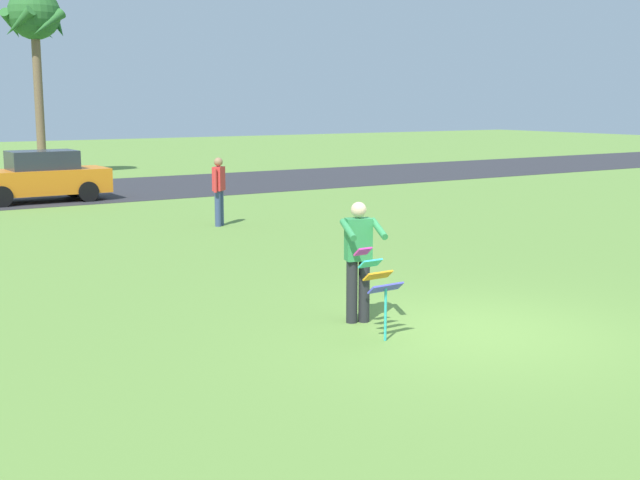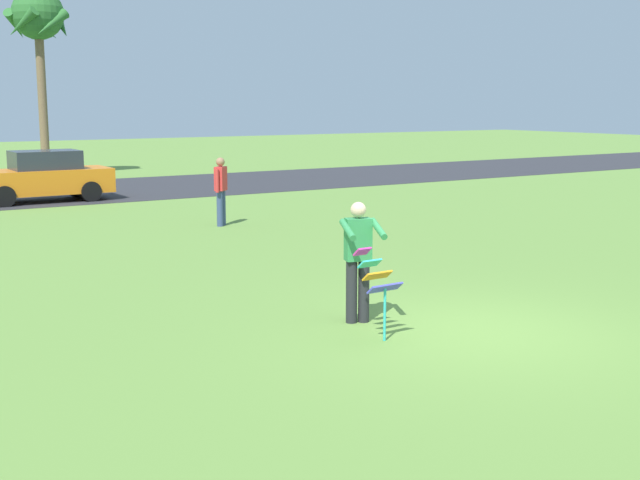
{
  "view_description": "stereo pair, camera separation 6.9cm",
  "coord_description": "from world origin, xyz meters",
  "px_view_note": "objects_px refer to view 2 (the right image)",
  "views": [
    {
      "loc": [
        -7.74,
        -8.13,
        3.11
      ],
      "look_at": [
        -1.07,
        2.26,
        1.05
      ],
      "focal_mm": 46.6,
      "sensor_mm": 36.0,
      "label": 1
    },
    {
      "loc": [
        -7.68,
        -8.17,
        3.11
      ],
      "look_at": [
        -1.07,
        2.26,
        1.05
      ],
      "focal_mm": 46.6,
      "sensor_mm": 36.0,
      "label": 2
    }
  ],
  "objects_px": {
    "parked_car_orange": "(42,177)",
    "person_walker_near": "(221,189)",
    "kite_held": "(377,279)",
    "palm_tree_right_near": "(38,21)",
    "person_kite_flyer": "(358,257)"
  },
  "relations": [
    {
      "from": "parked_car_orange",
      "to": "person_walker_near",
      "type": "xyz_separation_m",
      "value": [
        2.49,
        -7.67,
        0.16
      ]
    },
    {
      "from": "kite_held",
      "to": "palm_tree_right_near",
      "type": "distance_m",
      "value": 27.77
    },
    {
      "from": "person_walker_near",
      "to": "palm_tree_right_near",
      "type": "bearing_deg",
      "value": 90.22
    },
    {
      "from": "palm_tree_right_near",
      "to": "person_walker_near",
      "type": "relative_size",
      "value": 4.45
    },
    {
      "from": "parked_car_orange",
      "to": "person_walker_near",
      "type": "bearing_deg",
      "value": -72.02
    },
    {
      "from": "parked_car_orange",
      "to": "palm_tree_right_near",
      "type": "height_order",
      "value": "palm_tree_right_near"
    },
    {
      "from": "person_kite_flyer",
      "to": "parked_car_orange",
      "type": "height_order",
      "value": "person_kite_flyer"
    },
    {
      "from": "person_kite_flyer",
      "to": "kite_held",
      "type": "relative_size",
      "value": 1.46
    },
    {
      "from": "palm_tree_right_near",
      "to": "person_walker_near",
      "type": "distance_m",
      "value": 17.64
    },
    {
      "from": "parked_car_orange",
      "to": "kite_held",
      "type": "bearing_deg",
      "value": -90.58
    },
    {
      "from": "kite_held",
      "to": "palm_tree_right_near",
      "type": "xyz_separation_m",
      "value": [
        2.61,
        27.08,
        5.55
      ]
    },
    {
      "from": "person_kite_flyer",
      "to": "person_walker_near",
      "type": "bearing_deg",
      "value": 75.65
    },
    {
      "from": "person_kite_flyer",
      "to": "kite_held",
      "type": "bearing_deg",
      "value": -107.04
    },
    {
      "from": "person_kite_flyer",
      "to": "palm_tree_right_near",
      "type": "bearing_deg",
      "value": 84.85
    },
    {
      "from": "kite_held",
      "to": "person_walker_near",
      "type": "bearing_deg",
      "value": 75.44
    }
  ]
}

